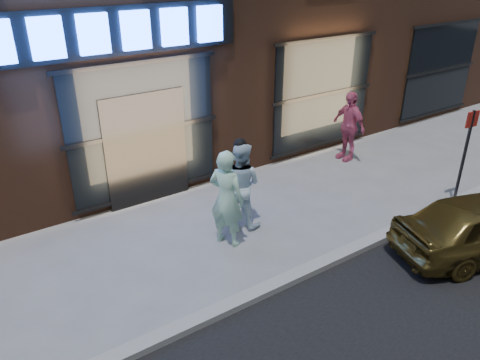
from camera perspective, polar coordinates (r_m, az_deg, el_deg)
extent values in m
plane|color=slate|center=(7.61, 1.92, -14.09)|extent=(90.00, 90.00, 0.00)
cube|color=gray|center=(7.57, 1.93, -13.74)|extent=(60.00, 0.25, 0.12)
cube|color=black|center=(9.25, -15.14, 17.07)|extent=(5.20, 0.06, 0.90)
cube|color=black|center=(9.98, -11.36, 3.69)|extent=(1.80, 0.10, 2.40)
cube|color=#FFBF72|center=(9.89, -11.70, 5.94)|extent=(3.00, 0.04, 2.60)
cube|color=black|center=(9.85, -11.61, 5.88)|extent=(3.20, 0.06, 2.80)
cube|color=#FFBF72|center=(12.56, 9.96, 10.35)|extent=(3.00, 0.04, 2.60)
cube|color=black|center=(12.53, 10.09, 10.30)|extent=(3.20, 0.06, 2.80)
cube|color=#FFBF72|center=(16.35, 23.09, 12.30)|extent=(3.00, 0.04, 2.60)
cube|color=black|center=(16.33, 23.21, 12.27)|extent=(3.20, 0.06, 2.80)
cube|color=#2659FF|center=(8.85, -22.50, 15.69)|extent=(0.55, 0.12, 0.70)
cube|color=#2659FF|center=(9.05, -17.43, 16.62)|extent=(0.55, 0.12, 0.70)
cube|color=#2659FF|center=(9.32, -12.59, 17.39)|extent=(0.55, 0.12, 0.70)
cube|color=#2659FF|center=(9.65, -8.00, 18.01)|extent=(0.55, 0.12, 0.70)
cube|color=#2659FF|center=(10.03, -3.72, 18.49)|extent=(0.55, 0.12, 0.70)
imported|color=#A3D6BC|center=(8.39, -1.65, -2.27)|extent=(0.71, 0.81, 1.86)
imported|color=white|center=(9.01, 0.00, -0.57)|extent=(1.01, 1.07, 1.74)
imported|color=#CB5377|center=(12.37, 13.08, 6.44)|extent=(0.49, 1.08, 1.81)
cylinder|color=#262628|center=(10.81, 25.59, 2.39)|extent=(0.07, 0.07, 2.08)
cube|color=#A61D13|center=(10.53, 26.47, 6.64)|extent=(0.33, 0.06, 0.33)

